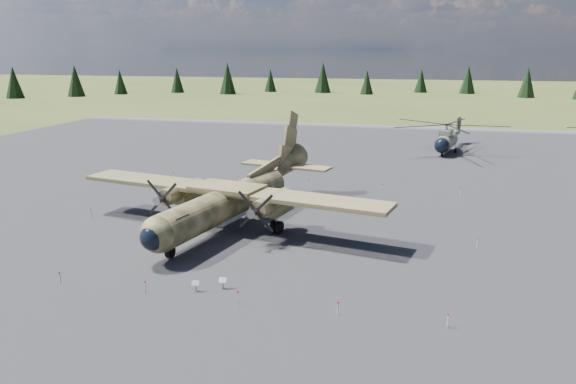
# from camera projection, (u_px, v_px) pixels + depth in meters

# --- Properties ---
(ground) EXTENTS (500.00, 500.00, 0.00)m
(ground) POSITION_uv_depth(u_px,v_px,m) (268.00, 232.00, 46.40)
(ground) COLOR brown
(ground) RESTS_ON ground
(apron) EXTENTS (120.00, 120.00, 0.04)m
(apron) POSITION_uv_depth(u_px,v_px,m) (296.00, 201.00, 55.80)
(apron) COLOR #56555A
(apron) RESTS_ON ground
(transport_plane) EXTENTS (28.04, 25.20, 9.25)m
(transport_plane) POSITION_uv_depth(u_px,v_px,m) (234.00, 195.00, 47.65)
(transport_plane) COLOR #363A1F
(transport_plane) RESTS_ON ground
(helicopter_near) EXTENTS (20.11, 21.44, 4.35)m
(helicopter_near) POSITION_uv_depth(u_px,v_px,m) (447.00, 132.00, 80.67)
(helicopter_near) COLOR slate
(helicopter_near) RESTS_ON ground
(info_placard_left) EXTENTS (0.50, 0.29, 0.75)m
(info_placard_left) POSITION_uv_depth(u_px,v_px,m) (196.00, 284.00, 34.85)
(info_placard_left) COLOR gray
(info_placard_left) RESTS_ON ground
(info_placard_right) EXTENTS (0.49, 0.22, 0.77)m
(info_placard_right) POSITION_uv_depth(u_px,v_px,m) (223.00, 281.00, 35.26)
(info_placard_right) COLOR gray
(info_placard_right) RESTS_ON ground
(barrier_fence) EXTENTS (33.12, 29.62, 0.85)m
(barrier_fence) POSITION_uv_depth(u_px,v_px,m) (262.00, 226.00, 46.31)
(barrier_fence) COLOR silver
(barrier_fence) RESTS_ON ground
(treeline) EXTENTS (329.40, 327.90, 10.90)m
(treeline) POSITION_uv_depth(u_px,v_px,m) (296.00, 196.00, 38.83)
(treeline) COLOR black
(treeline) RESTS_ON ground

